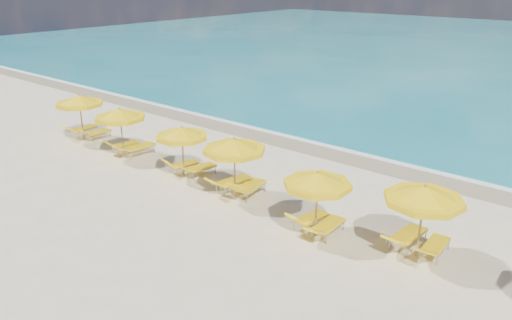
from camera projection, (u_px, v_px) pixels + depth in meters
The scene contains 22 objects.
ground_plane at pixel (232, 199), 19.46m from camera, with size 120.00×120.00×0.00m, color beige.
wet_sand_band at pixel (331, 150), 24.80m from camera, with size 120.00×2.60×0.01m, color tan.
foam_line at pixel (340, 146), 25.38m from camera, with size 120.00×1.20×0.03m, color white.
whitecap_near at pixel (330, 97), 35.31m from camera, with size 14.00×0.36×0.05m, color white.
umbrella_1 at pixel (79, 101), 25.72m from camera, with size 2.97×2.97×2.45m.
umbrella_2 at pixel (120, 115), 23.33m from camera, with size 3.05×3.05×2.42m.
umbrella_3 at pixel (182, 133), 21.03m from camera, with size 2.92×2.92×2.27m.
umbrella_4 at pixel (234, 146), 18.96m from camera, with size 2.81×2.81×2.47m.
umbrella_5 at pixel (318, 180), 16.19m from camera, with size 3.00×3.00×2.30m.
umbrella_6 at pixel (424, 195), 14.84m from camera, with size 2.82×2.82×2.44m.
lounger_1_left at pixel (83, 132), 26.92m from camera, with size 0.72×1.91×0.83m.
lounger_1_right at pixel (97, 135), 26.45m from camera, with size 0.64×1.75×0.75m.
lounger_2_left at pixel (125, 147), 24.60m from camera, with size 0.79×1.74×0.76m.
lounger_2_right at pixel (138, 150), 24.10m from camera, with size 0.78×2.09×0.75m.
lounger_3_left at pixel (183, 167), 22.07m from camera, with size 0.86×1.68×0.79m.
lounger_3_right at pixel (200, 171), 21.66m from camera, with size 0.87×1.85×0.75m.
lounger_4_left at pixel (233, 185), 20.15m from camera, with size 0.97×2.06×0.81m.
lounger_4_right at pixel (249, 190), 19.65m from camera, with size 0.88×2.02×0.95m.
lounger_5_left at pixel (310, 222), 17.22m from camera, with size 0.83×1.77×0.82m.
lounger_5_right at pixel (328, 229), 16.74m from camera, with size 0.66×1.88×0.69m.
lounger_6_left at pixel (407, 240), 16.04m from camera, with size 0.81×2.05×0.79m.
lounger_6_right at pixel (434, 249), 15.54m from camera, with size 0.67×1.81×0.67m.
Camera 1 is at (11.98, -13.03, 8.30)m, focal length 35.00 mm.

